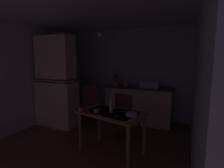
% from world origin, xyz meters
% --- Properties ---
extents(ground_plane, '(4.55, 4.55, 0.00)m').
position_xyz_m(ground_plane, '(0.00, 0.00, 0.00)').
color(ground_plane, brown).
extents(wall_back, '(3.65, 0.10, 2.43)m').
position_xyz_m(wall_back, '(0.00, 1.82, 1.22)').
color(wall_back, silver).
rests_on(wall_back, ground).
extents(wall_left, '(0.10, 3.64, 2.43)m').
position_xyz_m(wall_left, '(-1.82, 0.00, 1.22)').
color(wall_left, silver).
rests_on(wall_left, ground).
extents(wall_right, '(0.10, 3.64, 2.43)m').
position_xyz_m(wall_right, '(1.82, 0.00, 1.22)').
color(wall_right, silver).
rests_on(wall_right, ground).
extents(ceiling_slab, '(3.65, 3.64, 0.10)m').
position_xyz_m(ceiling_slab, '(0.00, 0.00, 2.48)').
color(ceiling_slab, silver).
extents(hutch_cabinet, '(1.01, 0.45, 2.16)m').
position_xyz_m(hutch_cabinet, '(-1.25, 0.39, 1.01)').
color(hutch_cabinet, beige).
rests_on(hutch_cabinet, ground).
extents(counter_cabinet, '(1.67, 0.64, 0.92)m').
position_xyz_m(counter_cabinet, '(0.51, 1.45, 0.46)').
color(counter_cabinet, beige).
rests_on(counter_cabinet, ground).
extents(sink_basin, '(0.44, 0.34, 0.15)m').
position_xyz_m(sink_basin, '(0.79, 1.45, 1.00)').
color(sink_basin, silver).
rests_on(sink_basin, counter_cabinet).
extents(hand_pump, '(0.05, 0.27, 0.39)m').
position_xyz_m(hand_pump, '(-0.15, 1.49, 1.09)').
color(hand_pump, maroon).
rests_on(hand_pump, counter_cabinet).
extents(mixing_bowl_counter, '(0.22, 0.22, 0.09)m').
position_xyz_m(mixing_bowl_counter, '(-0.13, 1.40, 0.97)').
color(mixing_bowl_counter, tan).
rests_on(mixing_bowl_counter, counter_cabinet).
extents(stoneware_crock, '(0.11, 0.11, 0.14)m').
position_xyz_m(stoneware_crock, '(0.17, 1.42, 0.99)').
color(stoneware_crock, beige).
rests_on(stoneware_crock, counter_cabinet).
extents(dining_table, '(1.22, 0.87, 0.73)m').
position_xyz_m(dining_table, '(0.49, -0.22, 0.62)').
color(dining_table, olive).
rests_on(dining_table, ground).
extents(chair_far_side, '(0.47, 0.47, 0.96)m').
position_xyz_m(chair_far_side, '(0.57, 0.33, 0.51)').
color(chair_far_side, '#4C2F23').
rests_on(chair_far_side, ground).
extents(chair_by_counter, '(0.44, 0.44, 0.99)m').
position_xyz_m(chair_by_counter, '(-0.49, 0.79, 0.52)').
color(chair_by_counter, '#4D2726').
rests_on(chair_by_counter, ground).
extents(serving_bowl_wide, '(0.18, 0.18, 0.04)m').
position_xyz_m(serving_bowl_wide, '(0.86, -0.27, 0.75)').
color(serving_bowl_wide, white).
rests_on(serving_bowl_wide, dining_table).
extents(mug_tall, '(0.09, 0.09, 0.06)m').
position_xyz_m(mug_tall, '(0.27, -0.36, 0.76)').
color(mug_tall, tan).
rests_on(mug_tall, dining_table).
extents(teacup_mint, '(0.06, 0.06, 0.08)m').
position_xyz_m(teacup_mint, '(0.44, -0.02, 0.77)').
color(teacup_mint, white).
rests_on(teacup_mint, dining_table).
extents(mug_dark, '(0.07, 0.07, 0.06)m').
position_xyz_m(mug_dark, '(-0.02, -0.39, 0.76)').
color(mug_dark, tan).
rests_on(mug_dark, dining_table).
extents(glass_bottle, '(0.07, 0.07, 0.25)m').
position_xyz_m(glass_bottle, '(0.50, -0.24, 0.83)').
color(glass_bottle, '#B7BCC1').
rests_on(glass_bottle, dining_table).
extents(table_knife, '(0.12, 0.16, 0.00)m').
position_xyz_m(table_knife, '(0.22, -0.13, 0.73)').
color(table_knife, silver).
rests_on(table_knife, dining_table).
extents(teaspoon_near_bowl, '(0.05, 0.16, 0.00)m').
position_xyz_m(teaspoon_near_bowl, '(0.67, -0.40, 0.73)').
color(teaspoon_near_bowl, beige).
rests_on(teaspoon_near_bowl, dining_table).
extents(teaspoon_by_cup, '(0.13, 0.12, 0.00)m').
position_xyz_m(teaspoon_by_cup, '(0.13, -0.37, 0.73)').
color(teaspoon_by_cup, beige).
rests_on(teaspoon_by_cup, dining_table).
extents(serving_spoon, '(0.13, 0.10, 0.00)m').
position_xyz_m(serving_spoon, '(0.63, -0.17, 0.73)').
color(serving_spoon, beige).
rests_on(serving_spoon, dining_table).
extents(pendant_bulb, '(0.08, 0.08, 0.08)m').
position_xyz_m(pendant_bulb, '(0.12, 0.08, 2.06)').
color(pendant_bulb, '#F9EFCC').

